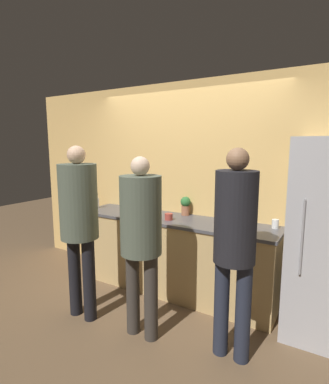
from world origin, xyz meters
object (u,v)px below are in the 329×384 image
Objects in this scene: cup_red at (169,217)px; cup_white at (275,224)px; fruit_bowl at (133,212)px; utensil_crock at (246,219)px; person_left at (79,215)px; person_right at (235,237)px; person_center at (141,230)px; bottle_clear at (97,202)px; potted_plant at (186,205)px.

cup_white reaches higher than cup_red.
utensil_crock reaches higher than fruit_bowl.
utensil_crock is 0.89m from cup_red.
cup_white is at bearing 9.83° from fruit_bowl.
person_left is 1.58m from person_right.
bottle_clear is at bearing 146.97° from person_center.
cup_white is at bearing 3.73° from utensil_crock.
person_left is 8.80× the size of bottle_clear.
person_right is 1.40m from potted_plant.
person_center is 0.84m from person_right.
person_right is at bearing 10.29° from person_center.
person_left reaches higher than cup_red.
person_center is at bearing -121.30° from utensil_crock.
utensil_crock is 0.31m from cup_white.
bottle_clear is (-0.69, 0.09, 0.04)m from fruit_bowl.
person_center is 6.67× the size of utensil_crock.
person_right is 6.98× the size of utensil_crock.
cup_red is at bearing 1.90° from fruit_bowl.
potted_plant is at bearing 175.00° from utensil_crock.
cup_white is (0.14, 0.96, -0.09)m from person_right.
person_center is at bearing -33.03° from bottle_clear.
person_left is 1.81m from utensil_crock.
potted_plant is at bearing 11.12° from bottle_clear.
fruit_bowl is (-1.54, 0.67, -0.10)m from person_right.
person_right is 0.96m from utensil_crock.
bottle_clear is 2.38m from cup_white.
cup_white is 1.11m from potted_plant.
person_left is 1.01× the size of person_right.
bottle_clear is (-1.40, 0.91, -0.03)m from person_center.
person_left is 18.71× the size of cup_white.
person_center is at bearing 4.67° from person_left.
person_center reaches higher than potted_plant.
fruit_bowl is 2.90× the size of cup_white.
fruit_bowl is 2.99× the size of cup_red.
potted_plant reaches higher than cup_white.
utensil_crock is 1.25× the size of bottle_clear.
cup_white is (0.31, 0.02, -0.02)m from utensil_crock.
fruit_bowl is (0.02, 0.88, -0.14)m from person_left.
person_center is 1.28m from utensil_crock.
utensil_crock reaches higher than cup_red.
cup_red is 0.97× the size of cup_white.
person_center is at bearing -77.35° from cup_red.
person_center is 0.86m from cup_red.
person_left reaches higher than person_right.
bottle_clear is at bearing -175.19° from cup_white.
person_left is 19.25× the size of cup_red.
person_left is at bearing -121.12° from cup_red.
cup_white is at bearing -2.59° from potted_plant.
person_left reaches higher than cup_white.
person_center is 1.48m from cup_white.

